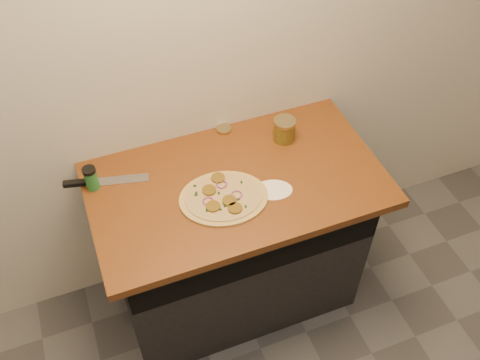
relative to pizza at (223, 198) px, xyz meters
name	(u,v)px	position (x,y,z in m)	size (l,w,h in m)	color
cabinet	(234,242)	(0.08, 0.11, -0.48)	(1.10, 0.60, 0.86)	black
countertop	(236,183)	(0.08, 0.08, -0.03)	(1.20, 0.70, 0.04)	brown
pizza	(223,198)	(0.00, 0.00, 0.00)	(0.40, 0.40, 0.02)	tan
chefs_knife	(98,182)	(-0.44, 0.26, 0.00)	(0.34, 0.11, 0.02)	#B7BAC1
mason_jar_lid	(224,129)	(0.14, 0.38, 0.00)	(0.07, 0.07, 0.01)	tan
salsa_jar	(284,130)	(0.36, 0.23, 0.04)	(0.10, 0.10, 0.11)	maroon
spice_shaker	(91,178)	(-0.47, 0.25, 0.05)	(0.05, 0.05, 0.11)	#21682D
flour_spill	(273,190)	(0.20, -0.03, -0.01)	(0.16, 0.16, 0.00)	white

